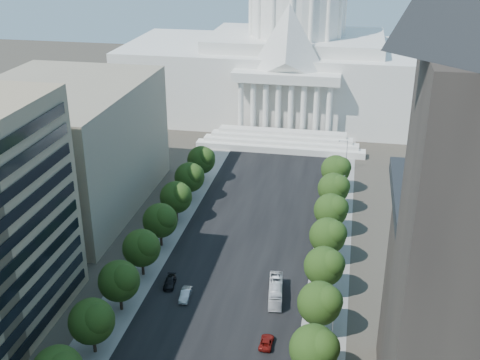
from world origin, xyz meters
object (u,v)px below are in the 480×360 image
Objects in this scene: car_dark_b at (170,282)px; city_bus at (276,291)px; car_red at (266,342)px; car_silver at (185,295)px.

car_dark_b is 0.47× the size of city_bus.
car_dark_b is at bearing 173.55° from city_bus.
car_dark_b is (-21.29, 14.14, 0.07)m from car_red.
car_dark_b is (-4.17, 3.56, -0.10)m from car_silver.
city_bus reaches higher than car_red.
city_bus is at bearing -87.39° from car_red.
car_red is 0.94× the size of car_dark_b.
car_silver is 1.00× the size of car_dark_b.
city_bus reaches higher than car_silver.
car_silver is at bearing -174.44° from city_bus.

